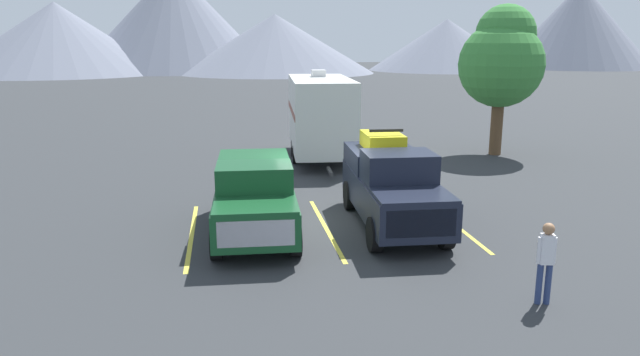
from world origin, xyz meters
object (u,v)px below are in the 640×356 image
object	(u,v)px
person_a	(546,258)
camper_trailer_a	(320,114)
pickup_truck_a	(255,194)
pickup_truck_b	(392,183)

from	to	relation	value
person_a	camper_trailer_a	bearing A→B (deg)	97.72
pickup_truck_a	person_a	world-z (taller)	pickup_truck_a
pickup_truck_b	person_a	world-z (taller)	pickup_truck_b
pickup_truck_b	person_a	distance (m)	5.67
pickup_truck_a	pickup_truck_b	distance (m)	3.84
camper_trailer_a	person_a	size ratio (longest dim) A/B	4.56
pickup_truck_a	person_a	bearing A→B (deg)	-45.16
pickup_truck_a	camper_trailer_a	size ratio (longest dim) A/B	0.71
pickup_truck_a	pickup_truck_b	size ratio (longest dim) A/B	0.97
pickup_truck_a	camper_trailer_a	bearing A→B (deg)	70.40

